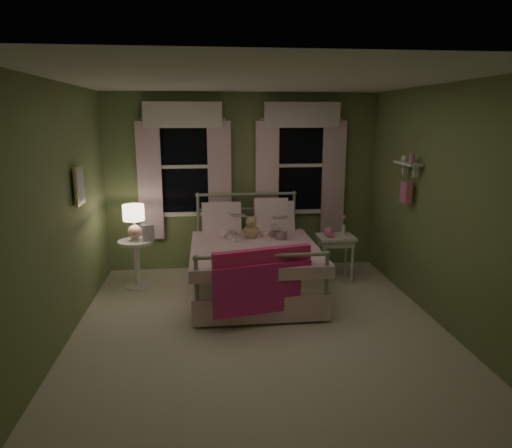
{
  "coord_description": "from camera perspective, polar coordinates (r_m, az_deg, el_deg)",
  "views": [
    {
      "loc": [
        -0.54,
        -4.61,
        2.24
      ],
      "look_at": [
        0.04,
        0.67,
        1.0
      ],
      "focal_mm": 32.0,
      "sensor_mm": 36.0,
      "label": 1
    }
  ],
  "objects": [
    {
      "name": "book_nightstand",
      "position": [
        6.18,
        -14.05,
        -2.1
      ],
      "size": [
        0.18,
        0.23,
        0.02
      ],
      "primitive_type": "imported",
      "rotation": [
        0.0,
        0.0,
        0.07
      ],
      "color": "beige",
      "rests_on": "nightstand_left"
    },
    {
      "name": "bed",
      "position": [
        5.95,
        -0.3,
        -5.12
      ],
      "size": [
        1.58,
        2.04,
        1.18
      ],
      "color": "white",
      "rests_on": "ground"
    },
    {
      "name": "pink_toy",
      "position": [
        6.35,
        9.13,
        -0.99
      ],
      "size": [
        0.14,
        0.19,
        0.14
      ],
      "color": "pink",
      "rests_on": "nightstand_right"
    },
    {
      "name": "window_left",
      "position": [
        6.68,
        -8.94,
        7.68
      ],
      "size": [
        1.34,
        0.13,
        1.96
      ],
      "color": "black",
      "rests_on": "room_shell"
    },
    {
      "name": "table_lamp",
      "position": [
        6.2,
        -15.02,
        0.72
      ],
      "size": [
        0.28,
        0.28,
        0.46
      ],
      "color": "#EB9F8B",
      "rests_on": "nightstand_left"
    },
    {
      "name": "framed_picture",
      "position": [
        5.45,
        -21.2,
        4.45
      ],
      "size": [
        0.03,
        0.32,
        0.42
      ],
      "color": "beige",
      "rests_on": "room_shell"
    },
    {
      "name": "book_left",
      "position": [
        5.95,
        -3.22,
        0.72
      ],
      "size": [
        0.23,
        0.18,
        0.26
      ],
      "primitive_type": "imported",
      "rotation": [
        1.22,
        0.0,
        -0.35
      ],
      "color": "beige",
      "rests_on": "child_left"
    },
    {
      "name": "nightstand_left",
      "position": [
        6.33,
        -14.74,
        -4.02
      ],
      "size": [
        0.46,
        0.46,
        0.65
      ],
      "color": "white",
      "rests_on": "ground"
    },
    {
      "name": "teddy_bear",
      "position": [
        6.1,
        -0.62,
        -0.6
      ],
      "size": [
        0.24,
        0.2,
        0.32
      ],
      "color": "tan",
      "rests_on": "bed"
    },
    {
      "name": "pink_throw",
      "position": [
        4.92,
        0.86,
        -6.23
      ],
      "size": [
        1.09,
        0.38,
        0.71
      ],
      "color": "#FE317A",
      "rests_on": "bed"
    },
    {
      "name": "child_right",
      "position": [
        6.25,
        1.79,
        1.18
      ],
      "size": [
        0.43,
        0.38,
        0.75
      ],
      "primitive_type": "imported",
      "rotation": [
        0.0,
        0.0,
        3.44
      ],
      "color": "#F7D1DD",
      "rests_on": "bed"
    },
    {
      "name": "bud_vase",
      "position": [
        6.44,
        10.92,
        -0.11
      ],
      "size": [
        0.06,
        0.06,
        0.28
      ],
      "color": "white",
      "rests_on": "nightstand_right"
    },
    {
      "name": "room_shell",
      "position": [
        4.74,
        0.42,
        1.7
      ],
      "size": [
        4.2,
        4.2,
        4.2
      ],
      "color": "silver",
      "rests_on": "ground"
    },
    {
      "name": "nightstand_right",
      "position": [
        6.42,
        9.93,
        -2.32
      ],
      "size": [
        0.5,
        0.4,
        0.64
      ],
      "color": "white",
      "rests_on": "ground"
    },
    {
      "name": "book_right",
      "position": [
        6.01,
        2.12,
        0.45
      ],
      "size": [
        0.2,
        0.13,
        0.26
      ],
      "primitive_type": "imported",
      "rotation": [
        1.22,
        0.0,
        -0.07
      ],
      "color": "beige",
      "rests_on": "child_right"
    },
    {
      "name": "window_right",
      "position": [
        6.82,
        5.62,
        7.88
      ],
      "size": [
        1.34,
        0.13,
        1.96
      ],
      "color": "black",
      "rests_on": "room_shell"
    },
    {
      "name": "child_left",
      "position": [
        6.19,
        -3.35,
        1.18
      ],
      "size": [
        0.31,
        0.24,
        0.78
      ],
      "primitive_type": "imported",
      "rotation": [
        0.0,
        0.0,
        3.33
      ],
      "color": "#F7D1DD",
      "rests_on": "bed"
    },
    {
      "name": "wall_shelf",
      "position": [
        5.89,
        18.35,
        5.49
      ],
      "size": [
        0.15,
        0.5,
        0.6
      ],
      "color": "white",
      "rests_on": "room_shell"
    }
  ]
}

